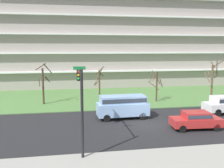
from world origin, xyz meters
TOP-DOWN VIEW (x-y plane):
  - ground at (0.00, 0.00)m, footprint 160.00×160.00m
  - sidewalk_curb_near at (0.00, -8.00)m, footprint 80.00×4.00m
  - grass_lawn_strip at (0.00, 14.00)m, footprint 80.00×16.00m
  - apartment_building at (0.00, 28.72)m, footprint 54.22×14.41m
  - tree_far_left at (-10.37, 10.53)m, footprint 2.16×2.17m
  - tree_left at (-3.26, 10.44)m, footprint 1.46×1.35m
  - tree_center at (4.26, 9.67)m, footprint 2.10×2.22m
  - tree_right at (12.47, 9.87)m, footprint 2.09×2.05m
  - van_blue_center_left at (-1.84, 2.50)m, footprint 5.27×2.20m
  - sedan_red_center_right at (3.84, -2.00)m, footprint 4.49×2.04m
  - traffic_signal_mast at (-6.41, -4.67)m, footprint 0.90×5.49m

SIDE VIEW (x-z plane):
  - ground at x=0.00m, z-range 0.00..0.00m
  - grass_lawn_strip at x=0.00m, z-range 0.00..0.08m
  - sidewalk_curb_near at x=0.00m, z-range 0.00..0.15m
  - sedan_red_center_right at x=3.84m, z-range 0.09..1.66m
  - van_blue_center_left at x=-1.84m, z-range 0.22..2.58m
  - tree_center at x=4.26m, z-range 0.22..4.42m
  - tree_left at x=-3.26m, z-range 0.09..4.90m
  - tree_far_left at x=-10.37m, z-range 0.06..5.37m
  - tree_right at x=12.47m, z-range 0.17..5.66m
  - traffic_signal_mast at x=-6.41m, z-range 1.11..6.94m
  - apartment_building at x=0.00m, z-range 0.00..18.96m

